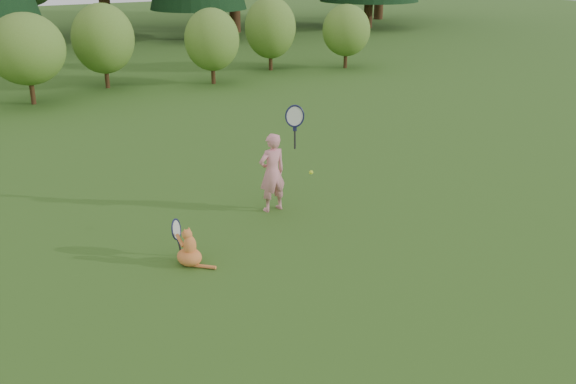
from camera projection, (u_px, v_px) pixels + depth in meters
ground at (306, 256)px, 9.37m from camera, size 100.00×100.00×0.00m
shrub_row at (64, 50)px, 19.15m from camera, size 28.00×3.00×2.80m
child at (273, 171)px, 10.78m from camera, size 0.75×0.44×2.04m
cat at (188, 246)px, 9.02m from camera, size 0.50×0.79×0.76m
tennis_ball at (311, 172)px, 9.50m from camera, size 0.06×0.06×0.06m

